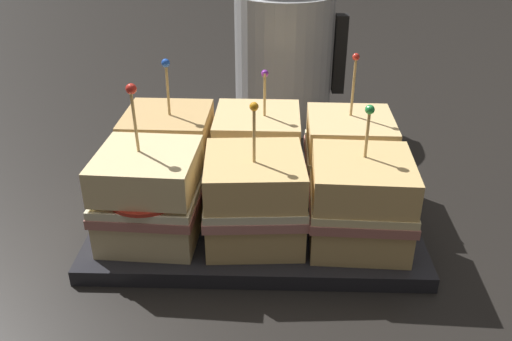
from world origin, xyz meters
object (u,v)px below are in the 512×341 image
sandwich_back_center (258,152)px  sandwich_front_left (150,196)px  sandwich_front_center (256,198)px  sandwich_back_left (169,151)px  serving_platter (256,216)px  sandwich_back_right (348,154)px  kettle_steel (284,58)px  sandwich_front_right (360,201)px

sandwich_back_center → sandwich_front_left: bearing=-135.5°
sandwich_front_center → sandwich_back_left: sandwich_back_left is taller
sandwich_front_left → sandwich_back_left: (0.00, 0.11, -0.00)m
sandwich_front_left → serving_platter: bearing=26.2°
sandwich_front_left → sandwich_back_right: 0.26m
sandwich_back_left → sandwich_back_center: (0.11, 0.00, 0.00)m
sandwich_front_center → kettle_steel: kettle_steel is taller
serving_platter → sandwich_back_left: size_ratio=2.20×
sandwich_back_right → kettle_steel: 0.29m
sandwich_back_left → sandwich_back_right: sandwich_back_right is taller
sandwich_front_center → sandwich_back_left: bearing=135.3°
serving_platter → sandwich_front_right: size_ratio=2.42×
sandwich_front_left → kettle_steel: size_ratio=0.72×
serving_platter → sandwich_front_center: bearing=-88.7°
sandwich_front_center → sandwich_front_right: bearing=-1.5°
sandwich_front_center → sandwich_back_center: bearing=90.1°
sandwich_front_left → kettle_steel: (0.15, 0.39, 0.04)m
serving_platter → sandwich_back_right: size_ratio=2.14×
sandwich_back_center → kettle_steel: bearing=82.4°
sandwich_front_right → sandwich_back_center: 0.16m
sandwich_back_center → sandwich_front_right: bearing=-45.7°
sandwich_front_center → sandwich_back_center: sandwich_front_center is taller
sandwich_front_center → sandwich_front_right: sandwich_front_center is taller
sandwich_back_left → sandwich_back_center: 0.11m
sandwich_back_center → kettle_steel: (0.04, 0.27, 0.04)m
sandwich_back_right → sandwich_front_center: bearing=-135.3°
sandwich_front_right → sandwich_back_left: size_ratio=0.91×
sandwich_front_right → serving_platter: bearing=152.8°
serving_platter → sandwich_front_left: (-0.12, -0.06, 0.06)m
sandwich_front_right → kettle_steel: size_ratio=0.63×
sandwich_front_center → kettle_steel: bearing=84.7°
sandwich_front_left → sandwich_back_right: size_ratio=1.00×
sandwich_front_left → sandwich_front_right: bearing=-0.6°
serving_platter → kettle_steel: size_ratio=1.52×
sandwich_front_left → sandwich_back_center: (0.12, 0.11, -0.00)m
sandwich_front_right → sandwich_front_center: bearing=178.5°
serving_platter → sandwich_back_left: 0.14m
sandwich_back_left → kettle_steel: size_ratio=0.69×
kettle_steel → sandwich_back_left: bearing=-118.9°
serving_platter → sandwich_back_center: (0.00, 0.06, 0.06)m
serving_platter → sandwich_front_left: size_ratio=2.13×
kettle_steel → sandwich_front_center: bearing=-95.3°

